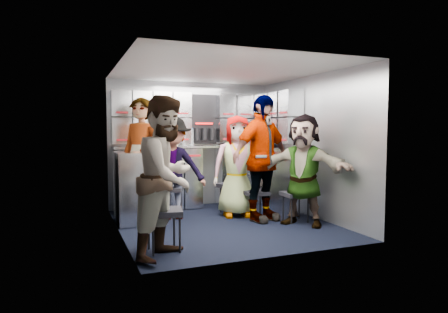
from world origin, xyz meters
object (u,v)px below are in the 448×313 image
object	(u,v)px
jump_seat_center	(232,187)
attendant_arc_b	(173,168)
attendant_arc_d	(262,158)
attendant_arc_c	(237,166)
jump_seat_near_left	(164,214)
jump_seat_mid_right	(256,194)
jump_seat_mid_left	(170,190)
jump_seat_near_right	(296,196)
attendant_standing	(141,161)
attendant_arc_a	(167,177)
attendant_arc_e	(303,170)

from	to	relation	value
jump_seat_center	attendant_arc_b	size ratio (longest dim) A/B	0.34
attendant_arc_d	attendant_arc_c	bearing A→B (deg)	96.81
jump_seat_near_left	jump_seat_mid_right	distance (m)	1.95
jump_seat_center	attendant_arc_b	world-z (taller)	attendant_arc_b
jump_seat_near_left	attendant_arc_c	xyz separation A→B (m)	(1.42, 1.31, 0.35)
attendant_arc_b	jump_seat_near_left	bearing A→B (deg)	-96.99
jump_seat_mid_left	jump_seat_center	world-z (taller)	jump_seat_center
jump_seat_mid_left	attendant_arc_c	distance (m)	1.07
jump_seat_center	jump_seat_mid_right	xyz separation A→B (m)	(0.20, -0.42, -0.06)
attendant_arc_b	attendant_arc_d	size ratio (longest dim) A/B	0.83
jump_seat_near_right	attendant_arc_c	distance (m)	0.98
jump_seat_center	attendant_standing	world-z (taller)	attendant_standing
attendant_arc_c	attendant_arc_d	world-z (taller)	attendant_arc_d
jump_seat_center	attendant_arc_b	distance (m)	1.00
attendant_standing	attendant_arc_d	bearing A→B (deg)	31.56
attendant_arc_a	attendant_arc_d	distance (m)	1.95
jump_seat_center	attendant_arc_a	xyz separation A→B (m)	(-1.42, -1.67, 0.41)
attendant_arc_a	attendant_arc_c	bearing A→B (deg)	0.41
attendant_arc_b	attendant_arc_e	size ratio (longest dim) A/B	0.98
attendant_arc_a	attendant_arc_c	size ratio (longest dim) A/B	1.09
jump_seat_mid_right	attendant_arc_c	bearing A→B (deg)	129.99
jump_seat_near_right	attendant_arc_b	bearing A→B (deg)	151.77
attendant_standing	attendant_arc_c	xyz separation A→B (m)	(1.42, -0.02, -0.11)
attendant_arc_c	attendant_arc_e	distance (m)	1.04
jump_seat_mid_right	attendant_arc_e	distance (m)	0.84
jump_seat_near_left	attendant_arc_b	size ratio (longest dim) A/B	0.31
jump_seat_near_left	attendant_standing	world-z (taller)	attendant_standing
jump_seat_mid_left	jump_seat_mid_right	size ratio (longest dim) A/B	1.22
attendant_standing	attendant_arc_c	bearing A→B (deg)	45.80
attendant_arc_d	attendant_arc_e	size ratio (longest dim) A/B	1.18
jump_seat_near_left	attendant_arc_e	size ratio (longest dim) A/B	0.30
jump_seat_near_left	jump_seat_mid_left	world-z (taller)	jump_seat_near_left
attendant_arc_a	attendant_arc_b	size ratio (longest dim) A/B	1.11
jump_seat_mid_left	jump_seat_mid_right	distance (m)	1.29
jump_seat_near_left	jump_seat_mid_right	size ratio (longest dim) A/B	1.14
jump_seat_center	attendant_arc_b	bearing A→B (deg)	-179.77
jump_seat_mid_left	attendant_arc_c	xyz separation A→B (m)	(0.95, -0.36, 0.36)
jump_seat_mid_right	attendant_arc_d	bearing A→B (deg)	-90.00
jump_seat_center	attendant_arc_b	xyz separation A→B (m)	(-0.95, -0.00, 0.33)
jump_seat_mid_left	attendant_arc_a	xyz separation A→B (m)	(-0.48, -1.85, 0.43)
jump_seat_near_right	attendant_standing	distance (m)	2.20
jump_seat_mid_right	jump_seat_near_right	size ratio (longest dim) A/B	0.95
attendant_arc_e	jump_seat_near_right	bearing A→B (deg)	141.88
jump_seat_near_left	attendant_arc_e	bearing A→B (deg)	13.12
jump_seat_center	attendant_standing	distance (m)	1.50
jump_seat_center	attendant_arc_d	world-z (taller)	attendant_arc_d
attendant_arc_d	attendant_arc_b	bearing A→B (deg)	134.01
jump_seat_near_right	attendant_arc_c	size ratio (longest dim) A/B	0.28
jump_seat_mid_left	jump_seat_mid_right	xyz separation A→B (m)	(1.14, -0.59, -0.04)
attendant_standing	attendant_arc_a	xyz separation A→B (m)	(0.00, -1.51, -0.05)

